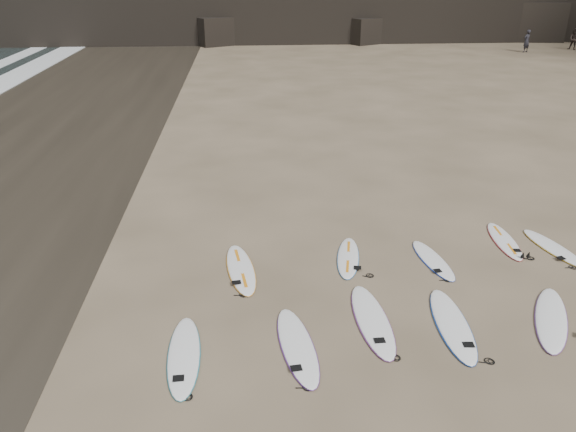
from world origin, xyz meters
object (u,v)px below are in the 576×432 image
(surfboard_0, at_px, (184,355))
(surfboard_9, at_px, (553,247))
(surfboard_5, at_px, (241,269))
(person_a, at_px, (527,41))
(surfboard_3, at_px, (452,324))
(surfboard_6, at_px, (348,257))
(surfboard_2, at_px, (372,320))
(surfboard_4, at_px, (551,318))
(person_b, at_px, (574,39))
(surfboard_7, at_px, (433,260))
(surfboard_8, at_px, (504,241))
(surfboard_1, at_px, (297,345))

(surfboard_0, relative_size, surfboard_9, 1.10)
(surfboard_0, height_order, surfboard_5, surfboard_5)
(surfboard_5, xyz_separation_m, person_a, (24.34, 35.47, 0.88))
(surfboard_5, bearing_deg, surfboard_3, -39.07)
(surfboard_6, height_order, person_a, person_a)
(surfboard_0, relative_size, surfboard_2, 0.92)
(surfboard_4, xyz_separation_m, person_b, (22.48, 39.24, 0.86))
(surfboard_4, distance_m, person_a, 42.05)
(surfboard_9, bearing_deg, surfboard_7, 174.99)
(surfboard_8, distance_m, surfboard_9, 1.25)
(surfboard_8, xyz_separation_m, surfboard_9, (1.14, -0.50, 0.00))
(person_a, bearing_deg, person_b, 167.06)
(surfboard_2, distance_m, surfboard_5, 3.73)
(surfboard_1, distance_m, surfboard_6, 3.95)
(surfboard_2, height_order, surfboard_8, surfboard_2)
(surfboard_9, relative_size, person_b, 1.29)
(surfboard_6, xyz_separation_m, surfboard_8, (4.48, 0.61, 0.00))
(surfboard_1, height_order, surfboard_6, surfboard_1)
(surfboard_3, distance_m, surfboard_5, 5.25)
(surfboard_3, height_order, person_a, person_a)
(surfboard_1, bearing_deg, surfboard_0, 176.47)
(surfboard_6, relative_size, person_b, 1.26)
(surfboard_0, distance_m, surfboard_3, 5.64)
(surfboard_9, bearing_deg, person_b, 48.26)
(surfboard_5, relative_size, person_b, 1.45)
(surfboard_3, relative_size, surfboard_5, 1.05)
(surfboard_2, height_order, surfboard_5, surfboard_2)
(surfboard_7, xyz_separation_m, person_a, (19.37, 35.39, 0.89))
(surfboard_4, bearing_deg, person_b, 86.90)
(person_a, bearing_deg, surfboard_5, 30.11)
(surfboard_4, bearing_deg, surfboard_9, 88.27)
(surfboard_8, bearing_deg, surfboard_4, -94.19)
(surfboard_0, distance_m, surfboard_1, 2.25)
(surfboard_1, bearing_deg, surfboard_6, 58.16)
(surfboard_3, height_order, surfboard_4, surfboard_3)
(surfboard_0, distance_m, surfboard_5, 3.51)
(surfboard_1, xyz_separation_m, surfboard_4, (5.57, 0.50, 0.00))
(surfboard_0, height_order, surfboard_6, surfboard_0)
(surfboard_4, relative_size, surfboard_6, 1.17)
(surfboard_2, distance_m, surfboard_9, 6.32)
(surfboard_3, relative_size, person_a, 1.49)
(surfboard_1, height_order, surfboard_5, surfboard_1)
(surfboard_0, xyz_separation_m, surfboard_7, (6.09, 3.41, -0.01))
(surfboard_6, bearing_deg, surfboard_9, 12.63)
(surfboard_0, relative_size, surfboard_7, 1.16)
(person_b, bearing_deg, surfboard_0, -83.35)
(surfboard_6, relative_size, person_a, 1.22)
(surfboard_3, relative_size, surfboard_6, 1.21)
(surfboard_1, height_order, surfboard_8, surfboard_1)
(surfboard_9, height_order, person_b, person_b)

